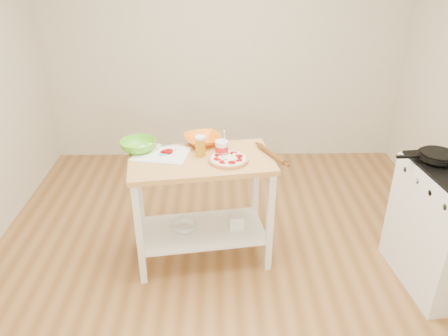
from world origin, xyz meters
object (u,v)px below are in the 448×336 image
cutting_board (161,154)px  orange_bowl (203,140)px  skillet (437,156)px  shelf_glass_bowl (184,227)px  shelf_bin (236,221)px  prep_island (201,188)px  spatula (167,153)px  beer_pint (200,146)px  pizza (228,159)px  knife (151,148)px  green_bowl (138,146)px  rolling_pin (272,154)px  yogurt_tub (222,148)px

cutting_board → orange_bowl: orange_bowl is taller
skillet → shelf_glass_bowl: skillet is taller
skillet → shelf_bin: bearing=170.7°
prep_island → spatula: (-0.26, 0.07, 0.27)m
skillet → cutting_board: skillet is taller
beer_pint → shelf_glass_bowl: 0.71m
skillet → beer_pint: size_ratio=2.81×
prep_island → cutting_board: bearing=166.9°
cutting_board → orange_bowl: bearing=42.7°
pizza → orange_bowl: size_ratio=1.03×
cutting_board → knife: (-0.09, 0.08, 0.01)m
orange_bowl → shelf_bin: 0.71m
cutting_board → shelf_bin: 0.82m
prep_island → shelf_glass_bowl: prep_island is taller
prep_island → beer_pint: bearing=91.8°
cutting_board → knife: size_ratio=1.76×
green_bowl → beer_pint: 0.49m
orange_bowl → pizza: bearing=-58.1°
pizza → spatula: size_ratio=2.28×
orange_bowl → spatula: bearing=-144.3°
prep_island → shelf_bin: (0.27, 0.03, -0.32)m
spatula → rolling_pin: 0.79m
beer_pint → rolling_pin: bearing=-2.6°
spatula → shelf_glass_bowl: 0.64m
pizza → shelf_glass_bowl: bearing=172.6°
pizza → spatula: bearing=165.6°
cutting_board → green_bowl: size_ratio=1.64×
skillet → shelf_glass_bowl: (-1.83, 0.14, -0.68)m
spatula → green_bowl: (-0.22, 0.07, 0.03)m
rolling_pin → spatula: bearing=176.6°
pizza → shelf_bin: pizza is taller
knife → shelf_bin: size_ratio=2.20×
shelf_glass_bowl → spatula: bearing=146.3°
spatula → green_bowl: 0.23m
spatula → yogurt_tub: (0.41, -0.02, 0.04)m
pizza → cutting_board: bearing=166.7°
knife → shelf_bin: (0.66, -0.12, -0.60)m
yogurt_tub → shelf_bin: yogurt_tub is taller
knife → shelf_bin: knife is taller
yogurt_tub → cutting_board: bearing=177.2°
shelf_bin → spatula: bearing=175.8°
green_bowl → shelf_bin: 0.98m
cutting_board → green_bowl: (-0.18, 0.07, 0.03)m
prep_island → green_bowl: (-0.48, 0.14, 0.30)m
skillet → knife: bearing=169.6°
shelf_glass_bowl → shelf_bin: shelf_bin is taller
prep_island → spatula: size_ratio=8.80×
skillet → shelf_glass_bowl: bearing=173.3°
skillet → spatula: skillet is taller
orange_bowl → skillet: bearing=-13.5°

